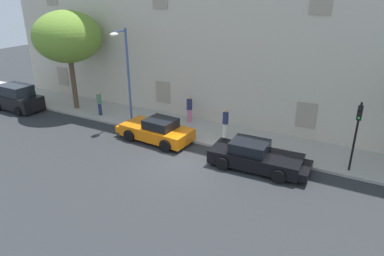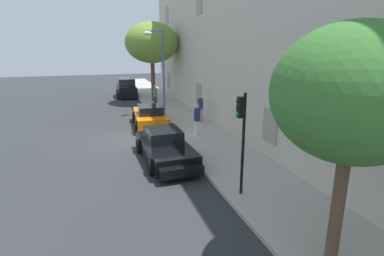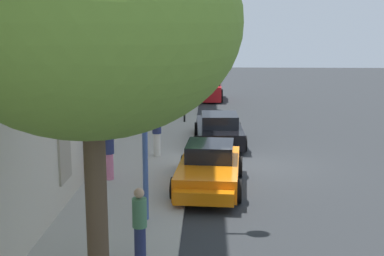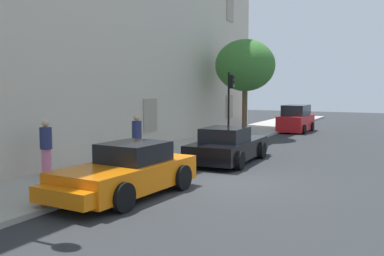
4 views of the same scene
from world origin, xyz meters
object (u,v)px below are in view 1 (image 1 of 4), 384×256
at_px(sportscar_yellow_flank, 258,157).
at_px(pedestrian_bystander, 99,103).
at_px(tree_midblock, 68,37).
at_px(hatchback_parked, 17,99).
at_px(pedestrian_admiring, 225,123).
at_px(street_lamp, 123,60).
at_px(sportscar_red_lead, 155,130).
at_px(traffic_light, 357,126).
at_px(pedestrian_strolling, 189,109).

bearing_deg(sportscar_yellow_flank, pedestrian_bystander, 171.07).
relative_size(sportscar_yellow_flank, tree_midblock, 0.72).
relative_size(hatchback_parked, pedestrian_admiring, 2.14).
xyz_separation_m(sportscar_yellow_flank, street_lamp, (-9.36, 1.63, 3.62)).
height_order(sportscar_red_lead, pedestrian_bystander, pedestrian_bystander).
bearing_deg(hatchback_parked, pedestrian_admiring, 8.09).
bearing_deg(tree_midblock, hatchback_parked, -152.07).
bearing_deg(hatchback_parked, tree_midblock, 27.93).
distance_m(sportscar_red_lead, pedestrian_admiring, 4.12).
xyz_separation_m(sportscar_red_lead, traffic_light, (10.43, 1.18, 1.88)).
xyz_separation_m(sportscar_red_lead, pedestrian_bystander, (-5.50, 1.45, 0.39)).
bearing_deg(pedestrian_bystander, pedestrian_admiring, 3.33).
relative_size(traffic_light, pedestrian_strolling, 1.96).
bearing_deg(pedestrian_strolling, hatchback_parked, -164.37).
bearing_deg(hatchback_parked, street_lamp, 9.11).
bearing_deg(pedestrian_strolling, pedestrian_bystander, -163.43).
distance_m(sportscar_red_lead, traffic_light, 10.67).
height_order(sportscar_yellow_flank, street_lamp, street_lamp).
bearing_deg(pedestrian_admiring, pedestrian_bystander, -176.67).
bearing_deg(hatchback_parked, pedestrian_strolling, 15.63).
xyz_separation_m(tree_midblock, pedestrian_admiring, (11.65, 0.20, -4.14)).
relative_size(pedestrian_admiring, pedestrian_bystander, 1.06).
height_order(tree_midblock, pedestrian_strolling, tree_midblock).
bearing_deg(street_lamp, sportscar_red_lead, -22.28).
bearing_deg(traffic_light, tree_midblock, 178.13).
height_order(hatchback_parked, traffic_light, traffic_light).
height_order(tree_midblock, pedestrian_bystander, tree_midblock).
relative_size(sportscar_red_lead, pedestrian_bystander, 2.79).
height_order(sportscar_red_lead, pedestrian_admiring, pedestrian_admiring).
xyz_separation_m(street_lamp, pedestrian_admiring, (6.55, 0.77, -3.16)).
relative_size(hatchback_parked, street_lamp, 0.64).
distance_m(sportscar_red_lead, tree_midblock, 9.44).
relative_size(traffic_light, pedestrian_admiring, 1.93).
xyz_separation_m(traffic_light, pedestrian_admiring, (-6.85, 0.80, -1.44)).
bearing_deg(sportscar_yellow_flank, street_lamp, 170.12).
bearing_deg(street_lamp, traffic_light, -0.14).
height_order(sportscar_yellow_flank, tree_midblock, tree_midblock).
bearing_deg(tree_midblock, sportscar_yellow_flank, -8.65).
distance_m(street_lamp, pedestrian_bystander, 4.10).
height_order(tree_midblock, traffic_light, tree_midblock).
distance_m(hatchback_parked, pedestrian_bystander, 6.53).
bearing_deg(traffic_light, sportscar_red_lead, -173.55).
xyz_separation_m(sportscar_yellow_flank, pedestrian_bystander, (-11.90, 1.87, 0.42)).
bearing_deg(sportscar_red_lead, sportscar_yellow_flank, -3.73).
relative_size(sportscar_yellow_flank, street_lamp, 0.83).
bearing_deg(pedestrian_strolling, pedestrian_admiring, -22.39).
bearing_deg(street_lamp, pedestrian_bystander, 174.61).
bearing_deg(tree_midblock, pedestrian_strolling, 9.66).
height_order(pedestrian_admiring, pedestrian_strolling, pedestrian_admiring).
xyz_separation_m(sportscar_yellow_flank, traffic_light, (4.03, 1.60, 1.90)).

